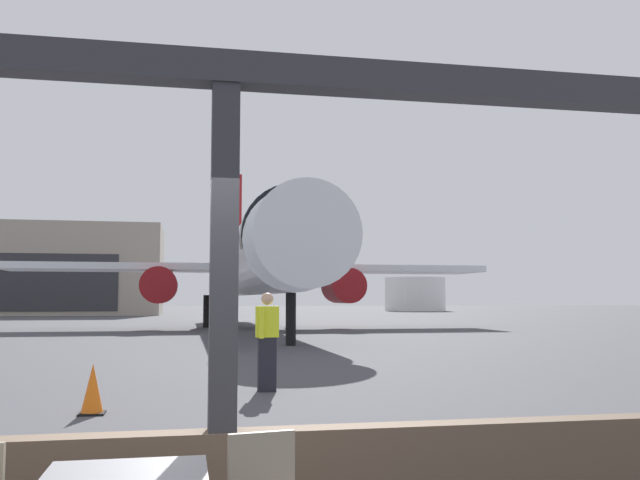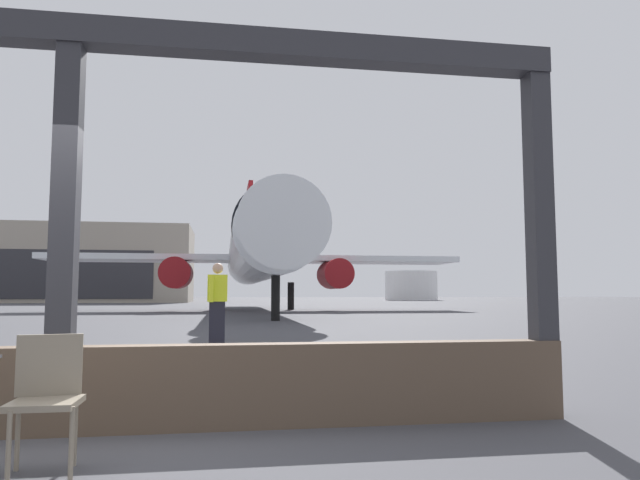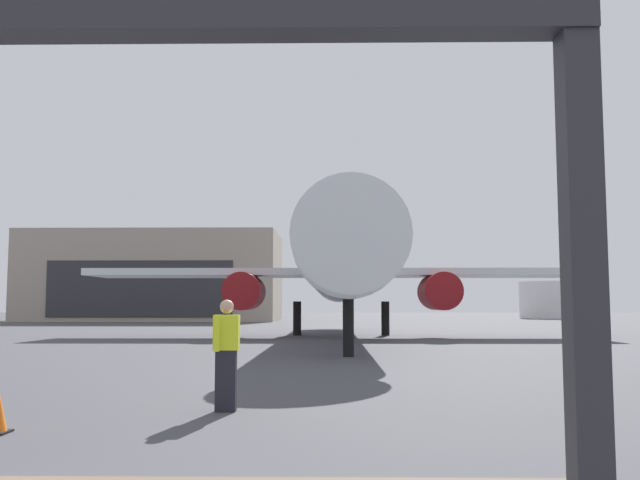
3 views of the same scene
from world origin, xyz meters
TOP-DOWN VIEW (x-y plane):
  - ground_plane at (0.00, 40.00)m, footprint 220.00×220.00m
  - airplane at (3.38, 31.50)m, footprint 26.43×32.29m
  - ground_crew_worker at (1.17, 7.25)m, footprint 0.40×0.50m
  - distant_hangar at (-15.59, 70.23)m, footprint 25.69×12.85m
  - fuel_storage_tank at (30.29, 84.19)m, footprint 8.14×8.14m

SIDE VIEW (x-z plane):
  - ground_plane at x=0.00m, z-range 0.00..0.00m
  - ground_crew_worker at x=1.17m, z-range 0.03..1.77m
  - fuel_storage_tank at x=30.29m, z-range 0.00..4.50m
  - airplane at x=3.38m, z-range -1.60..8.83m
  - distant_hangar at x=-15.59m, z-range 0.00..9.10m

